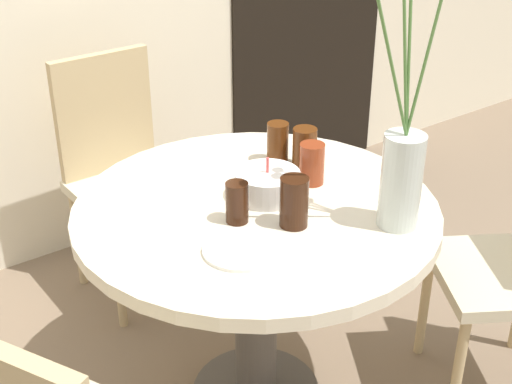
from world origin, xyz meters
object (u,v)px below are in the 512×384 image
Objects in this scene: side_plate at (242,249)px; drink_glass_0 at (278,142)px; birthday_cake at (267,185)px; drink_glass_3 at (305,148)px; chair_left_flank at (121,164)px; drink_glass_2 at (312,164)px; flower_vase at (402,160)px; drink_glass_4 at (294,202)px; drink_glass_1 at (237,202)px.

drink_glass_0 is at bearing 42.72° from side_plate.
birthday_cake is 1.47× the size of drink_glass_3.
drink_glass_3 is at bearing 33.02° from side_plate.
chair_left_flank reaches higher than drink_glass_3.
drink_glass_0 is at bearing 86.88° from drink_glass_2.
flower_vase is 5.44× the size of drink_glass_4.
side_plate is at bearing -120.58° from drink_glass_1.
drink_glass_0 is 0.18m from drink_glass_2.
drink_glass_1 is at bearing -156.85° from drink_glass_3.
drink_glass_0 is (0.39, 0.36, 0.06)m from side_plate.
drink_glass_4 is at bearing -103.04° from birthday_cake.
drink_glass_0 is 1.03× the size of drink_glass_2.
drink_glass_3 is 0.36m from drink_glass_4.
side_plate is at bearing -154.06° from drink_glass_2.
drink_glass_2 is at bearing -118.36° from drink_glass_3.
drink_glass_4 reaches higher than drink_glass_3.
flower_vase is 6.61× the size of drink_glass_1.
birthday_cake is 1.50× the size of drink_glass_2.
drink_glass_2 is at bearing -2.26° from birthday_cake.
chair_left_flank is 1.23m from flower_vase.
flower_vase is at bearing -78.62° from chair_left_flank.
drink_glass_3 is 0.91× the size of drink_glass_4.
drink_glass_2 is 0.25m from drink_glass_4.
drink_glass_1 is 0.31m from drink_glass_2.
flower_vase is 6.07× the size of drink_glass_2.
drink_glass_4 is at bearing -89.27° from chair_left_flank.
chair_left_flank is 4.94× the size of birthday_cake.
drink_glass_2 is at bearing -75.68° from chair_left_flank.
drink_glass_0 reaches higher than drink_glass_2.
drink_glass_1 is 0.92× the size of drink_glass_2.
side_plate is (-0.41, 0.13, -0.18)m from flower_vase.
flower_vase is 5.91× the size of drink_glass_0.
drink_glass_3 is (0.43, 0.28, 0.06)m from side_plate.
chair_left_flank is 4.64× the size of side_plate.
drink_glass_1 is at bearing -96.13° from chair_left_flank.
side_plate is at bearing -172.53° from drink_glass_4.
chair_left_flank is at bearing 81.31° from side_plate.
drink_glass_3 reaches higher than birthday_cake.
flower_vase is 0.29m from drink_glass_4.
birthday_cake is 0.40m from flower_vase.
side_plate is at bearing 162.12° from flower_vase.
drink_glass_3 is at bearing 86.25° from flower_vase.
drink_glass_0 and drink_glass_3 have the same top height.
flower_vase is at bearing -17.88° from side_plate.
drink_glass_4 is at bearing -140.58° from drink_glass_2.
drink_glass_0 is 0.09m from drink_glass_3.
side_plate is (-0.15, -1.01, 0.20)m from chair_left_flank.
side_plate is 0.16m from drink_glass_1.
flower_vase reaches higher than drink_glass_0.
drink_glass_1 is at bearing -169.50° from drink_glass_2.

